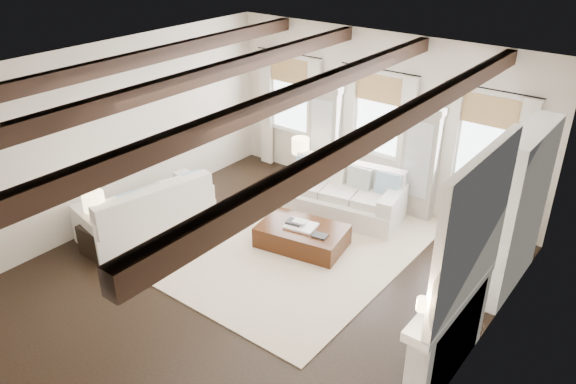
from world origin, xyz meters
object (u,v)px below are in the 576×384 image
Objects in this scene: sofa_left at (148,212)px; side_table_front at (100,239)px; sofa_back at (343,196)px; side_table_back at (300,179)px; ottoman at (302,236)px.

sofa_left is 0.93m from side_table_front.
side_table_back is at bearing 168.02° from sofa_back.
side_table_front is 0.92× the size of side_table_back.
sofa_back is at bearing 55.55° from side_table_front.
side_table_back is at bearing 117.30° from ottoman.
side_table_front is (-2.51, -2.19, 0.07)m from ottoman.
ottoman is at bearing -52.37° from side_table_back.
sofa_back is 1.64× the size of ottoman.
ottoman is 2.51× the size of side_table_back.
sofa_left is (-2.32, -2.63, 0.01)m from sofa_back.
sofa_back reaches higher than side_table_front.
sofa_left is 4.62× the size of side_table_front.
sofa_back is at bearing 82.99° from ottoman.
sofa_back is 4.12× the size of side_table_back.
ottoman is at bearing 27.92° from sofa_left.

